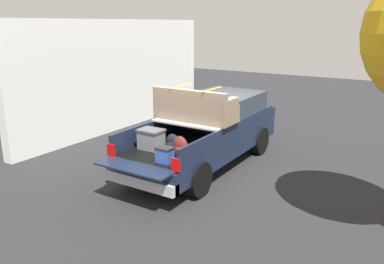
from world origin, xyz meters
name	(u,v)px	position (x,y,z in m)	size (l,w,h in m)	color
ground_plane	(204,165)	(0.00, 0.00, 0.00)	(40.00, 40.00, 0.00)	#262628
pickup_truck	(210,129)	(0.35, 0.00, 0.96)	(6.05, 2.10, 2.23)	#162138
building_facade	(121,75)	(1.96, 4.71, 1.96)	(9.53, 0.36, 3.91)	white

